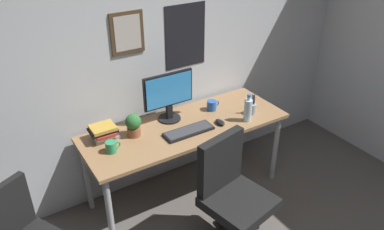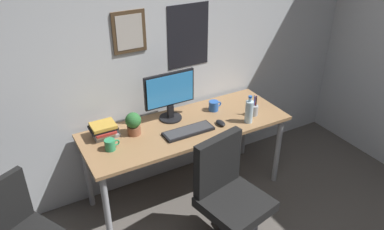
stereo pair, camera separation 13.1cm
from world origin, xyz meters
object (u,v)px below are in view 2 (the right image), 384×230
(keyboard, at_px, (188,131))
(office_chair, at_px, (228,192))
(coffee_mug_near, at_px, (214,106))
(coffee_mug_far, at_px, (110,145))
(potted_plant, at_px, (133,123))
(computer_mouse, at_px, (221,123))
(book_stack_left, at_px, (104,130))
(water_bottle, at_px, (249,111))
(pen_cup, at_px, (254,110))
(monitor, at_px, (170,94))

(keyboard, bearing_deg, office_chair, -88.09)
(coffee_mug_near, relative_size, coffee_mug_far, 1.05)
(potted_plant, bearing_deg, computer_mouse, -17.81)
(office_chair, xyz_separation_m, book_stack_left, (-0.65, 0.86, 0.27))
(office_chair, xyz_separation_m, water_bottle, (0.52, 0.48, 0.32))
(office_chair, relative_size, coffee_mug_far, 7.84)
(coffee_mug_far, distance_m, pen_cup, 1.31)
(water_bottle, xyz_separation_m, coffee_mug_near, (-0.15, 0.33, -0.06))
(office_chair, bearing_deg, monitor, 93.13)
(water_bottle, xyz_separation_m, potted_plant, (-0.94, 0.30, -0.00))
(keyboard, distance_m, book_stack_left, 0.69)
(coffee_mug_far, bearing_deg, book_stack_left, 84.85)
(pen_cup, bearing_deg, office_chair, -139.04)
(monitor, xyz_separation_m, keyboard, (0.03, -0.28, -0.23))
(office_chair, bearing_deg, pen_cup, 40.96)
(office_chair, bearing_deg, coffee_mug_far, 135.49)
(monitor, height_order, keyboard, monitor)
(office_chair, distance_m, coffee_mug_near, 0.92)
(office_chair, distance_m, water_bottle, 0.77)
(water_bottle, xyz_separation_m, coffee_mug_far, (-1.19, 0.18, -0.06))
(keyboard, distance_m, pen_cup, 0.66)
(pen_cup, bearing_deg, computer_mouse, 179.85)
(office_chair, height_order, coffee_mug_near, office_chair)
(monitor, bearing_deg, coffee_mug_far, -161.51)
(coffee_mug_near, relative_size, book_stack_left, 0.56)
(coffee_mug_far, bearing_deg, potted_plant, 26.97)
(computer_mouse, xyz_separation_m, coffee_mug_far, (-0.95, 0.10, 0.03))
(water_bottle, distance_m, coffee_mug_far, 1.20)
(monitor, distance_m, coffee_mug_far, 0.68)
(office_chair, bearing_deg, book_stack_left, 127.14)
(water_bottle, bearing_deg, pen_cup, 32.54)
(computer_mouse, distance_m, book_stack_left, 0.98)
(potted_plant, bearing_deg, office_chair, -61.51)
(coffee_mug_near, xyz_separation_m, coffee_mug_far, (-1.03, -0.15, -0.00))
(office_chair, height_order, computer_mouse, office_chair)
(potted_plant, distance_m, book_stack_left, 0.24)
(keyboard, bearing_deg, book_stack_left, 156.30)
(coffee_mug_near, bearing_deg, office_chair, -114.58)
(coffee_mug_far, xyz_separation_m, pen_cup, (1.30, -0.10, 0.01))
(coffee_mug_far, bearing_deg, keyboard, -6.62)
(computer_mouse, bearing_deg, coffee_mug_near, 70.84)
(office_chair, relative_size, potted_plant, 4.87)
(office_chair, height_order, pen_cup, office_chair)
(computer_mouse, xyz_separation_m, book_stack_left, (-0.93, 0.30, 0.04))
(pen_cup, bearing_deg, monitor, 155.59)
(water_bottle, distance_m, pen_cup, 0.15)
(monitor, distance_m, coffee_mug_near, 0.46)
(computer_mouse, height_order, coffee_mug_far, coffee_mug_far)
(water_bottle, bearing_deg, office_chair, -137.39)
(keyboard, height_order, pen_cup, pen_cup)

